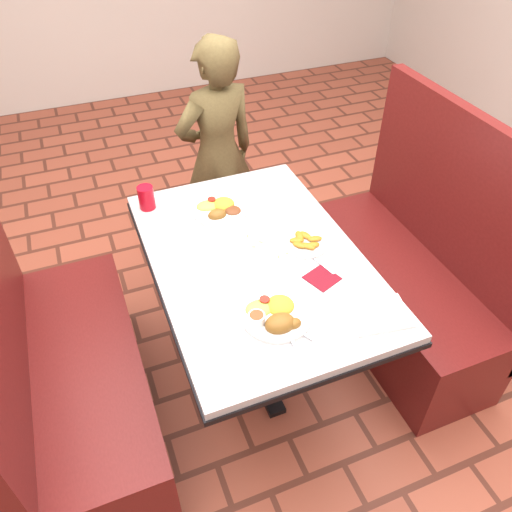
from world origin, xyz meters
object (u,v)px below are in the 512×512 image
at_px(booth_bench_right, 405,281).
at_px(red_tumbler, 146,198).
at_px(dining_table, 256,274).
at_px(far_dinner_plate, 220,207).
at_px(near_dinner_plate, 276,313).
at_px(booth_bench_left, 75,381).
at_px(plantain_plate, 305,242).
at_px(diner_person, 218,156).

xyz_separation_m(booth_bench_right, red_tumbler, (-1.13, 0.49, 0.47)).
distance_m(dining_table, far_dinner_plate, 0.36).
xyz_separation_m(dining_table, red_tumbler, (-0.33, 0.49, 0.15)).
relative_size(booth_bench_right, near_dinner_plate, 4.82).
xyz_separation_m(booth_bench_right, near_dinner_plate, (-0.86, -0.33, 0.45)).
height_order(booth_bench_right, near_dinner_plate, booth_bench_right).
bearing_deg(booth_bench_right, near_dinner_plate, -158.92).
xyz_separation_m(dining_table, booth_bench_left, (-0.80, 0.00, -0.32)).
bearing_deg(far_dinner_plate, plantain_plate, -54.25).
height_order(plantain_plate, red_tumbler, red_tumbler).
xyz_separation_m(dining_table, booth_bench_right, (0.80, 0.00, -0.32)).
xyz_separation_m(dining_table, diner_person, (0.15, 0.96, -0.00)).
relative_size(booth_bench_left, near_dinner_plate, 4.82).
relative_size(diner_person, red_tumbler, 12.24).
bearing_deg(booth_bench_right, diner_person, 123.82).
height_order(diner_person, near_dinner_plate, diner_person).
relative_size(far_dinner_plate, red_tumbler, 2.26).
bearing_deg(red_tumbler, plantain_plate, -42.41).
relative_size(dining_table, diner_person, 0.93).
height_order(near_dinner_plate, plantain_plate, near_dinner_plate).
bearing_deg(far_dinner_plate, near_dinner_plate, -91.78).
relative_size(diner_person, plantain_plate, 6.87).
distance_m(dining_table, red_tumbler, 0.61).
xyz_separation_m(booth_bench_left, booth_bench_right, (1.60, 0.00, 0.00)).
bearing_deg(diner_person, plantain_plate, 82.52).
height_order(near_dinner_plate, red_tumbler, red_tumbler).
relative_size(dining_table, near_dinner_plate, 4.87).
relative_size(near_dinner_plate, far_dinner_plate, 1.03).
bearing_deg(diner_person, red_tumbler, 33.68).
xyz_separation_m(diner_person, far_dinner_plate, (-0.19, -0.62, 0.12)).
bearing_deg(plantain_plate, near_dinner_plate, -129.90).
distance_m(near_dinner_plate, plantain_plate, 0.42).
bearing_deg(red_tumbler, booth_bench_left, -134.02).
bearing_deg(dining_table, far_dinner_plate, 96.27).
xyz_separation_m(plantain_plate, red_tumbler, (-0.54, 0.49, 0.04)).
distance_m(booth_bench_left, red_tumbler, 0.83).
distance_m(booth_bench_left, booth_bench_right, 1.60).
bearing_deg(dining_table, plantain_plate, -1.70).
bearing_deg(red_tumbler, diner_person, 44.64).
bearing_deg(diner_person, far_dinner_plate, 61.94).
bearing_deg(booth_bench_left, dining_table, 0.00).
relative_size(dining_table, plantain_plate, 6.37).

